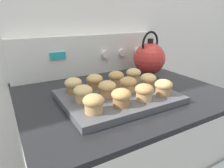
% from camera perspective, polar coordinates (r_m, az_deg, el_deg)
% --- Properties ---
extents(wall_back, '(8.00, 0.05, 2.40)m').
position_cam_1_polar(wall_back, '(1.07, -7.92, 19.96)').
color(wall_back, white).
rests_on(wall_back, ground_plane).
extents(control_panel, '(0.77, 0.07, 0.20)m').
position_cam_1_polar(control_panel, '(1.04, -6.21, 8.39)').
color(control_panel, silver).
rests_on(control_panel, stove_range).
extents(muffin_pan, '(0.40, 0.31, 0.02)m').
position_cam_1_polar(muffin_pan, '(0.73, 1.63, -3.56)').
color(muffin_pan, '#4C4C51').
rests_on(muffin_pan, stove_range).
extents(muffin_r0_c0, '(0.06, 0.06, 0.06)m').
position_cam_1_polar(muffin_r0_c0, '(0.58, -5.28, -5.46)').
color(muffin_r0_c0, tan).
rests_on(muffin_r0_c0, muffin_pan).
extents(muffin_r0_c1, '(0.06, 0.06, 0.06)m').
position_cam_1_polar(muffin_r0_c1, '(0.62, 2.68, -3.72)').
color(muffin_r0_c1, olive).
rests_on(muffin_r0_c1, muffin_pan).
extents(muffin_r0_c2, '(0.06, 0.06, 0.06)m').
position_cam_1_polar(muffin_r0_c2, '(0.67, 9.22, -2.20)').
color(muffin_r0_c2, tan).
rests_on(muffin_r0_c2, muffin_pan).
extents(muffin_r0_c3, '(0.06, 0.06, 0.06)m').
position_cam_1_polar(muffin_r0_c3, '(0.73, 14.49, -0.80)').
color(muffin_r0_c3, '#A37A4C').
rests_on(muffin_r0_c3, muffin_pan).
extents(muffin_r1_c0, '(0.06, 0.06, 0.06)m').
position_cam_1_polar(muffin_r1_c0, '(0.66, -8.27, -2.58)').
color(muffin_r1_c0, tan).
rests_on(muffin_r1_c0, muffin_pan).
extents(muffin_r1_c1, '(0.06, 0.06, 0.06)m').
position_cam_1_polar(muffin_r1_c1, '(0.69, -1.38, -1.24)').
color(muffin_r1_c1, tan).
rests_on(muffin_r1_c1, muffin_pan).
extents(muffin_r1_c2, '(0.06, 0.06, 0.06)m').
position_cam_1_polar(muffin_r1_c2, '(0.74, 4.60, -0.02)').
color(muffin_r1_c2, tan).
rests_on(muffin_r1_c2, muffin_pan).
extents(muffin_r1_c3, '(0.06, 0.06, 0.06)m').
position_cam_1_polar(muffin_r1_c3, '(0.79, 10.29, 1.07)').
color(muffin_r1_c3, '#A37A4C').
rests_on(muffin_r1_c3, muffin_pan).
extents(muffin_r2_c0, '(0.06, 0.06, 0.06)m').
position_cam_1_polar(muffin_r2_c0, '(0.74, -10.95, -0.25)').
color(muffin_r2_c0, olive).
rests_on(muffin_r2_c0, muffin_pan).
extents(muffin_r2_c1, '(0.06, 0.06, 0.06)m').
position_cam_1_polar(muffin_r2_c1, '(0.77, -4.97, 0.86)').
color(muffin_r2_c1, olive).
rests_on(muffin_r2_c1, muffin_pan).
extents(muffin_r2_c2, '(0.06, 0.06, 0.06)m').
position_cam_1_polar(muffin_r2_c2, '(0.81, 1.19, 1.85)').
color(muffin_r2_c2, tan).
rests_on(muffin_r2_c2, muffin_pan).
extents(muffin_r2_c3, '(0.06, 0.06, 0.06)m').
position_cam_1_polar(muffin_r2_c3, '(0.86, 6.18, 2.71)').
color(muffin_r2_c3, tan).
rests_on(muffin_r2_c3, muffin_pan).
extents(tea_kettle, '(0.20, 0.16, 0.22)m').
position_cam_1_polar(tea_kettle, '(1.05, 10.69, 7.34)').
color(tea_kettle, red).
rests_on(tea_kettle, stove_range).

